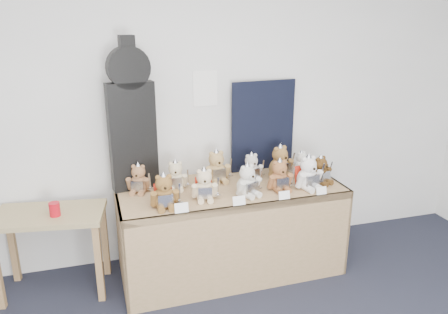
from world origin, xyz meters
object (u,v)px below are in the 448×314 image
object	(u,v)px
teddy_front_end	(321,171)
teddy_front_far_left	(164,193)
teddy_back_right	(280,163)
display_table	(233,209)
teddy_front_centre	(248,181)
teddy_front_far_right	(308,174)
teddy_front_right	(280,176)
side_table	(51,227)
red_cup	(55,209)
teddy_front_left	(204,186)
teddy_back_centre_right	(252,168)
teddy_back_left	(176,176)
teddy_back_far_left	(139,180)
guitar_case	(131,117)
teddy_back_end	(302,163)
teddy_back_centre_left	(217,168)

from	to	relation	value
teddy_front_end	teddy_front_far_left	bearing A→B (deg)	159.17
teddy_back_right	display_table	bearing A→B (deg)	-176.67
display_table	teddy_front_centre	xyz separation A→B (m)	(0.08, -0.13, 0.28)
teddy_front_far_right	teddy_back_right	world-z (taller)	teddy_back_right
teddy_front_right	teddy_front_far_right	bearing A→B (deg)	-10.76
side_table	red_cup	distance (m)	0.20
teddy_front_left	teddy_back_centre_right	bearing A→B (deg)	39.66
teddy_back_left	teddy_back_far_left	bearing A→B (deg)	-173.75
teddy_front_end	teddy_front_left	bearing A→B (deg)	157.02
red_cup	teddy_front_far_right	bearing A→B (deg)	-6.59
guitar_case	teddy_back_far_left	size ratio (longest dim) A/B	4.61
display_table	teddy_back_centre_right	distance (m)	0.40
red_cup	teddy_front_end	world-z (taller)	teddy_front_end
teddy_front_centre	teddy_front_far_right	distance (m)	0.52
guitar_case	teddy_front_far_right	distance (m)	1.48
teddy_front_centre	teddy_back_centre_right	size ratio (longest dim) A/B	1.11
teddy_front_far_left	teddy_back_left	world-z (taller)	teddy_front_far_left
guitar_case	teddy_back_centre_right	world-z (taller)	guitar_case
teddy_front_end	teddy_back_left	size ratio (longest dim) A/B	1.02
teddy_front_right	teddy_back_right	world-z (taller)	teddy_back_right
display_table	teddy_front_far_right	bearing A→B (deg)	-12.93
teddy_front_far_left	teddy_front_left	world-z (taller)	teddy_front_far_left
teddy_front_right	red_cup	bearing A→B (deg)	172.19
teddy_front_right	teddy_back_end	size ratio (longest dim) A/B	1.27
display_table	teddy_back_far_left	world-z (taller)	teddy_back_far_left
teddy_front_left	teddy_back_centre_left	xyz separation A→B (m)	(0.19, 0.34, 0.01)
teddy_front_end	teddy_back_right	distance (m)	0.36
display_table	teddy_back_far_left	distance (m)	0.80
teddy_front_centre	guitar_case	bearing A→B (deg)	133.02
guitar_case	teddy_front_far_left	world-z (taller)	guitar_case
guitar_case	display_table	bearing A→B (deg)	-30.41
guitar_case	teddy_back_left	distance (m)	0.59
teddy_front_right	teddy_back_right	distance (m)	0.30
teddy_front_right	teddy_back_far_left	xyz separation A→B (m)	(-1.09, 0.27, -0.01)
guitar_case	teddy_front_centre	distance (m)	1.03
display_table	teddy_front_far_left	world-z (taller)	teddy_front_far_left
red_cup	teddy_back_right	distance (m)	1.86
guitar_case	teddy_front_end	xyz separation A→B (m)	(1.49, -0.33, -0.48)
teddy_front_far_left	side_table	bearing A→B (deg)	158.88
side_table	teddy_front_end	xyz separation A→B (m)	(2.17, -0.23, 0.32)
teddy_front_far_left	teddy_front_far_right	bearing A→B (deg)	2.92
display_table	teddy_front_far_right	xyz separation A→B (m)	(0.60, -0.13, 0.29)
teddy_front_far_left	red_cup	bearing A→B (deg)	161.96
side_table	teddy_front_centre	xyz separation A→B (m)	(1.50, -0.30, 0.32)
red_cup	teddy_front_end	xyz separation A→B (m)	(2.11, -0.16, 0.14)
teddy_front_far_left	teddy_back_end	distance (m)	1.35
red_cup	teddy_front_centre	xyz separation A→B (m)	(1.44, -0.23, 0.15)
teddy_back_left	teddy_front_end	bearing A→B (deg)	-1.71
guitar_case	teddy_back_centre_right	xyz separation A→B (m)	(0.97, -0.08, -0.49)
side_table	teddy_back_far_left	xyz separation A→B (m)	(0.69, 0.01, 0.31)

